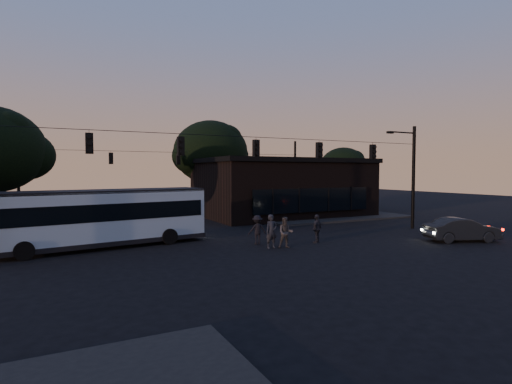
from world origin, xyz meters
name	(u,v)px	position (x,y,z in m)	size (l,w,h in m)	color
ground	(292,255)	(0.00, 0.00, 0.00)	(120.00, 120.00, 0.00)	black
sidewalk_far_right	(320,215)	(12.00, 14.00, 0.07)	(14.00, 10.00, 0.15)	black
building	(282,187)	(9.00, 15.97, 2.71)	(15.40, 10.41, 5.40)	black
tree_behind	(211,152)	(4.00, 22.00, 6.19)	(7.60, 7.60, 9.43)	black
tree_right	(343,168)	(18.00, 18.00, 4.63)	(5.20, 5.20, 6.86)	black
signal_rig_near	(256,167)	(0.00, 4.00, 4.45)	(26.24, 0.30, 7.50)	black
signal_rig_far	(178,172)	(0.00, 20.00, 4.20)	(26.24, 0.30, 7.50)	black
bus	(103,215)	(-8.18, 6.60, 1.79)	(11.56, 4.14, 3.18)	#9BB4C5
car	(462,230)	(11.24, -1.24, 0.71)	(1.50, 4.30, 1.42)	black
pedestrian_a	(272,231)	(0.01, 2.16, 0.93)	(0.67, 0.44, 1.85)	black
pedestrian_b	(286,232)	(0.72, 1.84, 0.85)	(0.83, 0.65, 1.71)	#3B3735
pedestrian_c	(317,229)	(3.19, 2.35, 0.84)	(0.98, 0.41, 1.68)	black
pedestrian_d	(257,230)	(-0.12, 3.59, 0.84)	(1.08, 0.62, 1.67)	black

